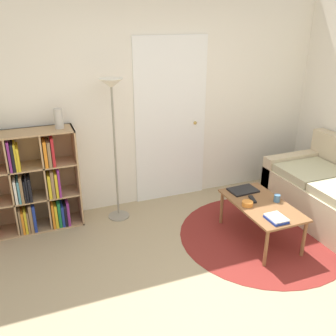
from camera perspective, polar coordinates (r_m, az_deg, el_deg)
ground_plane at (r=3.41m, az=11.80°, el=-20.42°), size 14.00×14.00×0.00m
wall_back at (r=4.63m, az=-1.96°, el=9.97°), size 7.43×0.11×2.60m
rug at (r=4.36m, az=14.08°, el=-9.89°), size 1.82×1.82×0.01m
bookshelf at (r=4.41m, az=-20.91°, el=-2.47°), size 1.08×0.34×1.15m
floor_lamp at (r=4.14m, az=-8.45°, el=9.15°), size 0.26×0.26×1.66m
coffee_table at (r=4.12m, az=14.04°, el=-5.85°), size 0.53×0.95×0.43m
laptop at (r=4.33m, az=11.37°, el=-3.33°), size 0.32×0.23×0.02m
bowl at (r=4.01m, az=12.01°, el=-5.33°), size 0.12×0.12×0.05m
book_stack_on_table at (r=3.82m, az=16.17°, el=-7.43°), size 0.17×0.21×0.04m
cup at (r=4.17m, az=16.27°, el=-4.45°), size 0.07×0.07×0.08m
remote at (r=4.15m, az=12.76°, el=-4.67°), size 0.08×0.16×0.02m
vase_on_shelf at (r=4.19m, az=-16.32°, el=7.25°), size 0.09×0.09×0.22m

